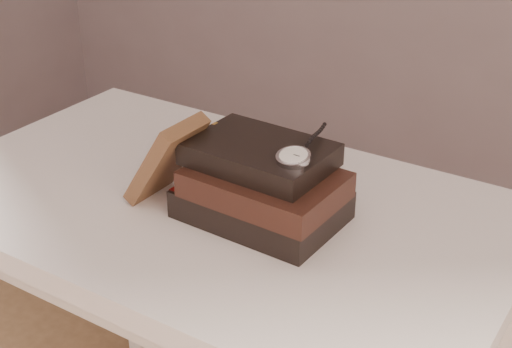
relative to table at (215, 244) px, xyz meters
The scene contains 5 objects.
table is the anchor object (origin of this frame).
book_stack 0.18m from the table, ahead, with size 0.26×0.18×0.12m.
journal 0.18m from the table, 142.44° to the right, with size 0.02×0.10×0.17m, color #472C1B.
pocket_watch 0.28m from the table, ahead, with size 0.05×0.15×0.02m.
eyeglasses 0.18m from the table, 78.23° to the left, with size 0.11×0.12×0.05m.
Camera 1 is at (0.63, -0.50, 1.34)m, focal length 50.67 mm.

